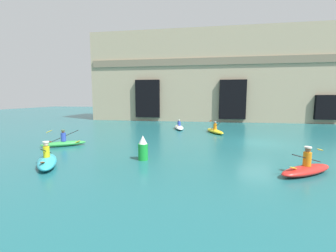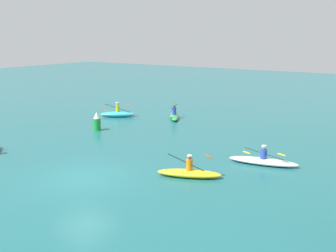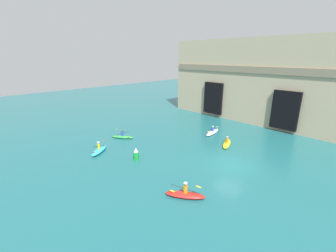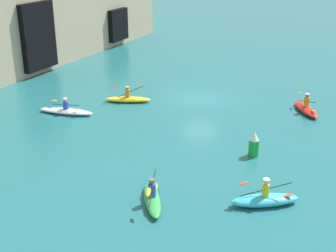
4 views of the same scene
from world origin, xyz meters
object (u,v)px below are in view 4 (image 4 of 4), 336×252
Objects in this scene: kayak_cyan at (265,199)px; kayak_green at (152,198)px; kayak_red at (306,108)px; kayak_white at (66,111)px; marker_buoy at (254,145)px; kayak_yellow at (128,99)px.

kayak_cyan is 4.63m from kayak_green.
kayak_red is 1.07× the size of kayak_green.
kayak_cyan is (-4.78, -13.92, 0.06)m from kayak_white.
kayak_white is at bearing -159.61° from kayak_green.
kayak_green is at bearing -9.59° from kayak_cyan.
marker_buoy is at bearing -14.76° from kayak_white.
kayak_green is (-6.74, -9.73, 0.03)m from kayak_white.
kayak_red is 14.15m from kayak_green.
kayak_yellow is 4.26m from kayak_white.
kayak_white is 1.27× the size of kayak_cyan.
kayak_red is 2.21× the size of marker_buoy.
kayak_cyan is at bearing -157.13° from marker_buoy.
kayak_yellow is at bearing 67.26° from marker_buoy.
kayak_cyan is at bearing -31.21° from kayak_white.
kayak_yellow is 1.14× the size of kayak_green.
kayak_white is at bearing 87.52° from marker_buoy.
kayak_red is 1.02× the size of kayak_cyan.
kayak_yellow is 1.06× the size of kayak_red.
kayak_red reaches higher than kayak_white.
marker_buoy reaches higher than kayak_cyan.
kayak_red is at bearing 15.58° from kayak_white.
kayak_cyan is at bearing 80.21° from kayak_green.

